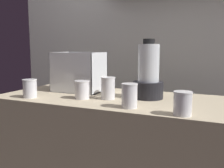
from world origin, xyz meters
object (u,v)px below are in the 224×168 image
object	(u,v)px
juice_cup_mango_right	(129,97)
carrot_display_bin	(78,79)
juice_cup_pomegranate_middle	(108,89)
blender_pitcher	(148,76)
juice_cup_carrot_far_right	(183,105)
juice_cup_beet_left	(82,91)
juice_cup_orange_far_left	(30,89)

from	to	relation	value
juice_cup_mango_right	carrot_display_bin	bearing A→B (deg)	147.32
juice_cup_pomegranate_middle	juice_cup_mango_right	xyz separation A→B (m)	(0.19, -0.15, -0.00)
blender_pitcher	juice_cup_mango_right	world-z (taller)	blender_pitcher
juice_cup_carrot_far_right	blender_pitcher	bearing A→B (deg)	128.73
carrot_display_bin	juice_cup_beet_left	bearing A→B (deg)	-53.21
carrot_display_bin	juice_cup_beet_left	world-z (taller)	carrot_display_bin
juice_cup_beet_left	juice_cup_carrot_far_right	bearing A→B (deg)	-13.20
juice_cup_pomegranate_middle	juice_cup_mango_right	size ratio (longest dim) A/B	1.05
juice_cup_orange_far_left	carrot_display_bin	bearing A→B (deg)	65.95
carrot_display_bin	juice_cup_orange_far_left	distance (m)	0.35
blender_pitcher	juice_cup_carrot_far_right	world-z (taller)	blender_pitcher
carrot_display_bin	juice_cup_carrot_far_right	xyz separation A→B (m)	(0.77, -0.36, -0.04)
juice_cup_beet_left	juice_cup_pomegranate_middle	bearing A→B (deg)	19.39
juice_cup_orange_far_left	juice_cup_mango_right	world-z (taller)	juice_cup_mango_right
juice_cup_beet_left	juice_cup_mango_right	bearing A→B (deg)	-16.88
blender_pitcher	juice_cup_orange_far_left	size ratio (longest dim) A/B	3.17
juice_cup_pomegranate_middle	juice_cup_beet_left	bearing A→B (deg)	-160.61
blender_pitcher	juice_cup_pomegranate_middle	distance (m)	0.25
carrot_display_bin	juice_cup_orange_far_left	xyz separation A→B (m)	(-0.14, -0.32, -0.04)
blender_pitcher	juice_cup_carrot_far_right	distance (m)	0.41
juice_cup_beet_left	juice_cup_pomegranate_middle	distance (m)	0.15
juice_cup_pomegranate_middle	juice_cup_orange_far_left	bearing A→B (deg)	-161.44
juice_cup_carrot_far_right	juice_cup_orange_far_left	bearing A→B (deg)	177.40
juice_cup_carrot_far_right	juice_cup_pomegranate_middle	bearing A→B (deg)	157.16
juice_cup_orange_far_left	juice_cup_carrot_far_right	size ratio (longest dim) A/B	1.03
juice_cup_beet_left	juice_cup_pomegranate_middle	world-z (taller)	juice_cup_pomegranate_middle
juice_cup_beet_left	juice_cup_carrot_far_right	distance (m)	0.62
juice_cup_orange_far_left	juice_cup_beet_left	size ratio (longest dim) A/B	1.04
juice_cup_pomegranate_middle	juice_cup_carrot_far_right	xyz separation A→B (m)	(0.46, -0.19, -0.01)
blender_pitcher	juice_cup_orange_far_left	xyz separation A→B (m)	(-0.66, -0.27, -0.09)
juice_cup_beet_left	juice_cup_carrot_far_right	world-z (taller)	juice_cup_carrot_far_right
blender_pitcher	juice_cup_carrot_far_right	xyz separation A→B (m)	(0.25, -0.31, -0.09)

